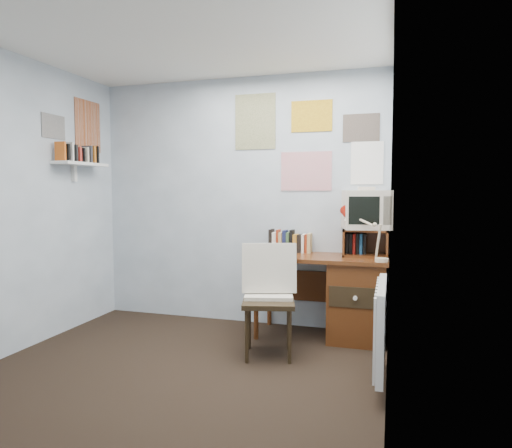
{
  "coord_description": "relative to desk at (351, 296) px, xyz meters",
  "views": [
    {
      "loc": [
        1.51,
        -2.69,
        1.37
      ],
      "look_at": [
        0.4,
        1.03,
        1.08
      ],
      "focal_mm": 32.0,
      "sensor_mm": 36.0,
      "label": 1
    }
  ],
  "objects": [
    {
      "name": "ceiling",
      "position": [
        -1.17,
        -1.48,
        2.09
      ],
      "size": [
        3.0,
        3.5,
        0.02
      ],
      "primitive_type": "cube",
      "color": "white",
      "rests_on": "back_wall"
    },
    {
      "name": "tv_riser",
      "position": [
        0.12,
        0.11,
        0.48
      ],
      "size": [
        0.4,
        0.3,
        0.25
      ],
      "primitive_type": "cube",
      "color": "#5E2F15",
      "rests_on": "desk"
    },
    {
      "name": "wall_shelf",
      "position": [
        -2.57,
        -0.38,
        1.21
      ],
      "size": [
        0.2,
        0.62,
        0.24
      ],
      "primitive_type": "cube",
      "color": "white",
      "rests_on": "left_wall"
    },
    {
      "name": "ground",
      "position": [
        -1.17,
        -1.48,
        -0.41
      ],
      "size": [
        3.5,
        3.5,
        0.0
      ],
      "primitive_type": "plane",
      "color": "black",
      "rests_on": "ground"
    },
    {
      "name": "desk",
      "position": [
        0.0,
        0.0,
        0.0
      ],
      "size": [
        1.2,
        0.55,
        0.76
      ],
      "color": "#5E2F15",
      "rests_on": "ground"
    },
    {
      "name": "desk_chair",
      "position": [
        -0.61,
        -0.62,
        0.04
      ],
      "size": [
        0.55,
        0.54,
        0.9
      ],
      "primitive_type": "cube",
      "rotation": [
        0.0,
        0.0,
        0.24
      ],
      "color": "black",
      "rests_on": "ground"
    },
    {
      "name": "radiator",
      "position": [
        0.29,
        -0.93,
        0.01
      ],
      "size": [
        0.09,
        0.8,
        0.6
      ],
      "primitive_type": "cube",
      "color": "white",
      "rests_on": "right_wall"
    },
    {
      "name": "posters_back",
      "position": [
        -0.47,
        0.26,
        1.44
      ],
      "size": [
        1.2,
        0.01,
        0.9
      ],
      "primitive_type": "cube",
      "color": "white",
      "rests_on": "back_wall"
    },
    {
      "name": "back_wall",
      "position": [
        -1.17,
        0.27,
        0.84
      ],
      "size": [
        3.0,
        0.02,
        2.5
      ],
      "primitive_type": "cube",
      "color": "silver",
      "rests_on": "ground"
    },
    {
      "name": "crt_tv",
      "position": [
        0.11,
        0.13,
        0.8
      ],
      "size": [
        0.48,
        0.45,
        0.39
      ],
      "primitive_type": "cube",
      "rotation": [
        0.0,
        0.0,
        0.22
      ],
      "color": "beige",
      "rests_on": "tv_riser"
    },
    {
      "name": "desk_lamp",
      "position": [
        0.27,
        -0.2,
        0.56
      ],
      "size": [
        0.35,
        0.33,
        0.41
      ],
      "primitive_type": "cube",
      "rotation": [
        0.0,
        0.0,
        -0.32
      ],
      "color": "#B61A0C",
      "rests_on": "desk"
    },
    {
      "name": "posters_left",
      "position": [
        -2.67,
        -0.38,
        1.59
      ],
      "size": [
        0.01,
        0.7,
        0.6
      ],
      "primitive_type": "cube",
      "color": "white",
      "rests_on": "left_wall"
    },
    {
      "name": "book_row",
      "position": [
        -0.51,
        0.18,
        0.46
      ],
      "size": [
        0.6,
        0.14,
        0.22
      ],
      "primitive_type": "cube",
      "color": "#5E2F15",
      "rests_on": "desk"
    },
    {
      "name": "right_wall",
      "position": [
        0.33,
        -1.48,
        0.84
      ],
      "size": [
        0.02,
        3.5,
        2.5
      ],
      "primitive_type": "cube",
      "color": "silver",
      "rests_on": "ground"
    }
  ]
}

